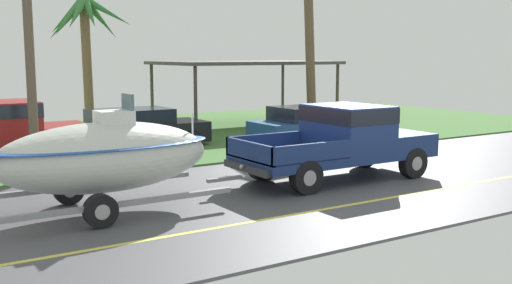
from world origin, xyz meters
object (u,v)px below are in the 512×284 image
Objects in this scene: parked_sedan_near at (135,129)px; utility_pole at (28,17)px; palm_tree_mid at (84,26)px; parked_sedan_far at (314,125)px; boat_on_trailer at (104,156)px; parked_pickup_background at (6,131)px; pickup_truck_towing at (346,138)px; carport_awning at (245,64)px.

parked_sedan_near is 6.23m from utility_pole.
parked_sedan_far is at bearing -48.38° from palm_tree_mid.
utility_pole reaches higher than parked_sedan_near.
boat_on_trailer is 8.53m from parked_sedan_near.
parked_pickup_background is 7.72m from palm_tree_mid.
pickup_truck_towing is 12.97m from palm_tree_mid.
parked_sedan_far is at bearing -97.05° from carport_awning.
parked_sedan_far is at bearing 59.83° from pickup_truck_towing.
boat_on_trailer reaches higher than parked_pickup_background.
boat_on_trailer is 6.58m from parked_pickup_background.
palm_tree_mid is (-6.82, 0.94, 1.55)m from carport_awning.
boat_on_trailer reaches higher than parked_sedan_far.
palm_tree_mid reaches higher than pickup_truck_towing.
boat_on_trailer is 1.20× the size of parked_sedan_near.
carport_awning is (10.27, 11.25, 1.62)m from boat_on_trailer.
parked_sedan_near is at bearing 158.16° from parked_sedan_far.
parked_pickup_background is 1.16× the size of parked_sedan_near.
parked_sedan_near and parked_sedan_far have the same top height.
pickup_truck_towing reaches higher than parked_pickup_background.
parked_sedan_far is 0.83× the size of palm_tree_mid.
utility_pole is (-6.80, 4.45, 3.08)m from pickup_truck_towing.
utility_pole reaches higher than parked_pickup_background.
utility_pole is (0.31, -2.10, 3.10)m from parked_pickup_background.
utility_pole reaches higher than boat_on_trailer.
parked_sedan_far is 9.87m from palm_tree_mid.
utility_pole reaches higher than palm_tree_mid.
pickup_truck_towing is 12.01m from carport_awning.
boat_on_trailer is 1.02× the size of palm_tree_mid.
palm_tree_mid reaches higher than parked_sedan_near.
pickup_truck_towing is at bearing -33.19° from utility_pole.
carport_awning is at bearing 71.19° from pickup_truck_towing.
parked_sedan_near is at bearing -151.57° from carport_awning.
boat_on_trailer is at bearing -132.39° from carport_awning.
parked_sedan_far is (3.10, 5.34, -0.38)m from pickup_truck_towing.
parked_sedan_far is (9.54, 5.34, -0.48)m from boat_on_trailer.
pickup_truck_towing is 9.67m from parked_pickup_background.
parked_sedan_near is at bearing -87.07° from palm_tree_mid.
carport_awning reaches higher than parked_sedan_far.
parked_sedan_near is 7.79m from carport_awning.
parked_sedan_far is (10.21, -1.21, -0.37)m from parked_pickup_background.
utility_pole is at bearing -174.89° from parked_sedan_far.
palm_tree_mid is 0.71× the size of utility_pole.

